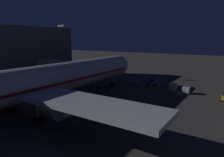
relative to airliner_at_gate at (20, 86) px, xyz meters
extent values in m
plane|color=#383533|center=(0.00, -8.01, -5.80)|extent=(320.00, 320.00, 0.00)
cylinder|color=silver|center=(0.00, -1.44, 0.10)|extent=(5.96, 61.40, 5.96)
sphere|color=silver|center=(0.00, -32.14, 0.10)|extent=(5.84, 5.84, 5.84)
cube|color=maroon|center=(0.00, -1.44, -0.35)|extent=(6.02, 58.94, 0.50)
cube|color=black|center=(0.00, -30.35, 1.14)|extent=(3.28, 1.40, 0.90)
cube|color=#B7BABF|center=(0.00, -1.05, -0.94)|extent=(51.20, 7.08, 0.70)
cylinder|color=#B7BABF|center=(-9.08, -2.05, -2.81)|extent=(2.74, 4.65, 2.74)
cylinder|color=black|center=(-9.08, -4.38, -2.81)|extent=(2.33, 0.15, 2.33)
cylinder|color=#B7BABF|center=(9.08, -2.05, -2.81)|extent=(2.74, 4.65, 2.74)
cylinder|color=black|center=(9.08, -4.38, -2.81)|extent=(2.33, 0.15, 2.33)
cylinder|color=#B7BABF|center=(0.00, -28.64, -3.44)|extent=(0.28, 0.28, 2.32)
cylinder|color=black|center=(0.00, -28.64, -5.20)|extent=(0.45, 1.20, 1.20)
cylinder|color=#B7BABF|center=(-4.20, -0.05, -3.44)|extent=(0.28, 0.28, 2.32)
cylinder|color=black|center=(-4.20, -0.70, -5.20)|extent=(0.45, 1.20, 1.20)
cylinder|color=black|center=(-4.20, 0.60, -5.20)|extent=(0.45, 1.20, 1.20)
cylinder|color=#B7BABF|center=(4.20, -0.05, -3.44)|extent=(0.28, 0.28, 2.32)
cylinder|color=black|center=(4.20, -0.70, -5.20)|extent=(0.45, 1.20, 1.20)
cylinder|color=black|center=(4.20, 0.60, -5.20)|extent=(0.45, 1.20, 1.20)
cube|color=#9E9E99|center=(15.18, -24.32, 0.10)|extent=(22.17, 2.60, 2.50)
cube|color=#9E9E99|center=(4.10, -24.32, 0.10)|extent=(3.20, 3.40, 3.00)
cube|color=black|center=(2.70, -24.32, 0.10)|extent=(0.70, 3.20, 2.70)
cylinder|color=#B7BABF|center=(5.10, -24.32, -3.47)|extent=(0.56, 0.56, 4.65)
cylinder|color=black|center=(4.50, -24.32, -5.50)|extent=(0.25, 0.60, 0.60)
cylinder|color=black|center=(5.70, -24.32, -5.50)|extent=(0.25, 0.60, 0.60)
cylinder|color=#59595E|center=(25.50, -33.97, 3.29)|extent=(0.40, 0.40, 18.17)
cube|color=#F9EFC6|center=(24.60, -33.97, 12.62)|extent=(1.10, 0.50, 0.60)
cube|color=#F9EFC6|center=(26.40, -33.97, 12.62)|extent=(1.10, 0.50, 0.60)
cylinder|color=black|center=(-28.13, -32.13, -5.45)|extent=(0.24, 0.70, 0.70)
cylinder|color=black|center=(-28.13, -30.19, -5.45)|extent=(0.24, 0.70, 0.70)
cube|color=#234C9E|center=(-9.47, -36.58, -5.00)|extent=(1.50, 2.42, 0.90)
cube|color=black|center=(-9.47, -36.22, -4.20)|extent=(1.20, 0.20, 0.70)
cylinder|color=black|center=(-10.28, -37.43, -5.45)|extent=(0.24, 0.70, 0.70)
cylinder|color=black|center=(-8.66, -37.43, -5.45)|extent=(0.24, 0.70, 0.70)
cylinder|color=black|center=(-10.28, -35.73, -5.45)|extent=(0.24, 0.70, 0.70)
cylinder|color=black|center=(-8.66, -35.73, -5.45)|extent=(0.24, 0.70, 0.70)
cube|color=#B7BABF|center=(-15.88, -35.40, -4.96)|extent=(1.84, 1.67, 1.67)
cube|color=#B7BABF|center=(-19.96, -32.88, -4.98)|extent=(1.71, 1.62, 1.64)
cylinder|color=black|center=(-13.37, -36.21, -5.33)|extent=(0.28, 0.28, 0.93)
cylinder|color=yellow|center=(-13.37, -36.21, -4.59)|extent=(0.40, 0.40, 0.56)
sphere|color=tan|center=(-13.37, -36.21, -4.19)|extent=(0.24, 0.24, 0.24)
sphere|color=white|center=(-13.37, -36.21, -4.14)|extent=(0.23, 0.23, 0.23)
cylinder|color=black|center=(-6.79, -31.72, -5.33)|extent=(0.28, 0.28, 0.93)
cylinder|color=yellow|center=(-6.79, -31.72, -4.59)|extent=(0.40, 0.40, 0.56)
sphere|color=tan|center=(-6.79, -31.72, -4.19)|extent=(0.24, 0.24, 0.24)
sphere|color=yellow|center=(-6.79, -31.72, -4.14)|extent=(0.23, 0.23, 0.23)
cylinder|color=black|center=(-4.70, -33.07, -5.33)|extent=(0.28, 0.28, 0.94)
cylinder|color=yellow|center=(-4.70, -33.07, -4.56)|extent=(0.40, 0.40, 0.59)
sphere|color=tan|center=(-4.70, -33.07, -4.15)|extent=(0.24, 0.24, 0.24)
sphere|color=white|center=(-4.70, -33.07, -4.10)|extent=(0.23, 0.23, 0.23)
cylinder|color=black|center=(-12.74, -32.20, -5.33)|extent=(0.28, 0.28, 0.94)
cylinder|color=yellow|center=(-12.74, -32.20, -4.52)|extent=(0.40, 0.40, 0.68)
sphere|color=tan|center=(-12.74, -32.20, -4.07)|extent=(0.24, 0.24, 0.24)
sphere|color=white|center=(-12.74, -32.20, -4.02)|extent=(0.23, 0.23, 0.23)
cylinder|color=black|center=(-11.13, -31.10, -5.36)|extent=(0.28, 0.28, 0.87)
cylinder|color=yellow|center=(-11.13, -31.10, -4.60)|extent=(0.40, 0.40, 0.64)
sphere|color=tan|center=(-11.13, -31.10, -4.16)|extent=(0.24, 0.24, 0.24)
sphere|color=yellow|center=(-11.13, -31.10, -4.11)|extent=(0.23, 0.23, 0.23)
cylinder|color=black|center=(-16.63, -30.24, -5.36)|extent=(0.28, 0.28, 0.87)
cylinder|color=yellow|center=(-16.63, -30.24, -4.60)|extent=(0.40, 0.40, 0.66)
sphere|color=tan|center=(-16.63, -30.24, -4.15)|extent=(0.24, 0.24, 0.24)
sphere|color=white|center=(-16.63, -30.24, -4.10)|extent=(0.23, 0.23, 0.23)
cone|color=orange|center=(-2.20, -34.14, -5.52)|extent=(0.36, 0.36, 0.55)
cone|color=orange|center=(2.20, -34.14, -5.52)|extent=(0.36, 0.36, 0.55)
camera|label=1|loc=(-31.65, 19.82, 7.96)|focal=32.70mm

